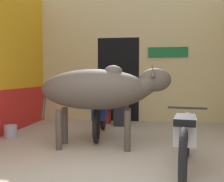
% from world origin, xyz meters
% --- Properties ---
extents(wall_back_with_doorway, '(5.18, 0.93, 3.50)m').
position_xyz_m(wall_back_with_doorway, '(-0.13, 4.77, 1.54)').
color(wall_back_with_doorway, '#D1BC84').
rests_on(wall_back_with_doorway, ground_plane).
extents(cow, '(2.33, 0.88, 1.49)m').
position_xyz_m(cow, '(-0.34, 1.68, 1.04)').
color(cow, '#4C4238').
rests_on(cow, ground_plane).
extents(motorcycle_near, '(0.58, 1.97, 0.81)m').
position_xyz_m(motorcycle_near, '(1.01, 0.73, 0.46)').
color(motorcycle_near, black).
rests_on(motorcycle_near, ground_plane).
extents(motorcycle_far, '(0.58, 1.91, 0.79)m').
position_xyz_m(motorcycle_far, '(-0.51, 2.57, 0.45)').
color(motorcycle_far, black).
rests_on(motorcycle_far, ground_plane).
extents(shopkeeper_seated, '(0.43, 0.34, 1.18)m').
position_xyz_m(shopkeeper_seated, '(-0.22, 3.84, 0.61)').
color(shopkeeper_seated, '#282833').
rests_on(shopkeeper_seated, ground_plane).
extents(plastic_stool, '(0.30, 0.30, 0.41)m').
position_xyz_m(plastic_stool, '(-0.60, 4.07, 0.22)').
color(plastic_stool, red).
rests_on(plastic_stool, ground_plane).
extents(bucket, '(0.26, 0.26, 0.26)m').
position_xyz_m(bucket, '(-2.33, 2.16, 0.13)').
color(bucket, '#A8A8B2').
rests_on(bucket, ground_plane).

